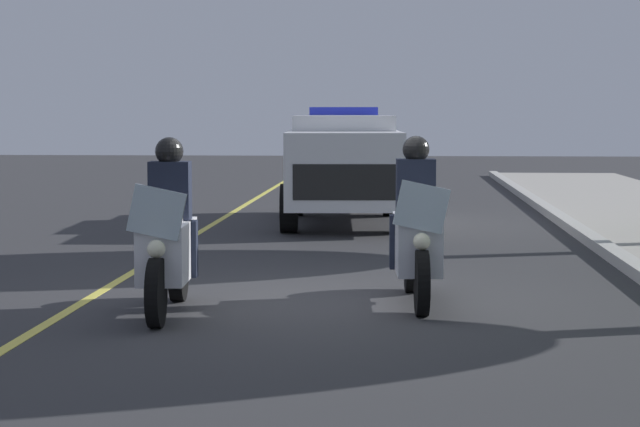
% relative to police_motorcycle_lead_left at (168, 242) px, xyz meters
% --- Properties ---
extents(ground_plane, '(80.00, 80.00, 0.00)m').
position_rel_police_motorcycle_lead_left_xyz_m(ground_plane, '(-0.77, 1.42, -0.70)').
color(ground_plane, '#333335').
extents(lane_stripe_center, '(48.00, 0.12, 0.01)m').
position_rel_police_motorcycle_lead_left_xyz_m(lane_stripe_center, '(-0.77, -1.01, -0.70)').
color(lane_stripe_center, '#E0D14C').
rests_on(lane_stripe_center, ground).
extents(police_motorcycle_lead_left, '(2.14, 0.60, 1.72)m').
position_rel_police_motorcycle_lead_left_xyz_m(police_motorcycle_lead_left, '(0.00, 0.00, 0.00)').
color(police_motorcycle_lead_left, black).
rests_on(police_motorcycle_lead_left, ground).
extents(police_motorcycle_lead_right, '(2.14, 0.60, 1.72)m').
position_rel_police_motorcycle_lead_left_xyz_m(police_motorcycle_lead_right, '(-0.77, 2.43, 0.00)').
color(police_motorcycle_lead_right, black).
rests_on(police_motorcycle_lead_right, ground).
extents(police_suv, '(5.00, 2.29, 2.05)m').
position_rel_police_motorcycle_lead_left_xyz_m(police_suv, '(-9.23, 1.27, 0.37)').
color(police_suv, silver).
rests_on(police_suv, ground).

